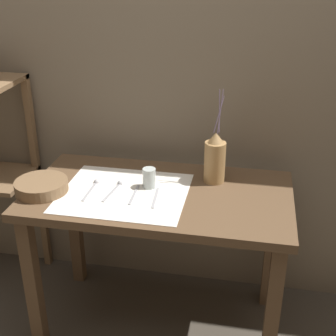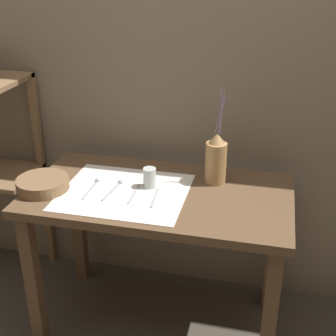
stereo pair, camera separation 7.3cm
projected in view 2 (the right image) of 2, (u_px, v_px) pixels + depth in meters
name	position (u px, v px, depth m)	size (l,w,h in m)	color
ground_plane	(160.00, 322.00, 2.44)	(12.00, 12.00, 0.00)	#473F35
stone_wall_back	(180.00, 74.00, 2.31)	(7.00, 0.06, 2.40)	#7A6B56
wooden_table	(159.00, 214.00, 2.16)	(1.19, 0.65, 0.77)	brown
linen_cloth	(124.00, 192.00, 2.10)	(0.56, 0.48, 0.00)	white
pitcher_with_flowers	(216.00, 160.00, 2.15)	(0.10, 0.10, 0.45)	#A87F4C
wooden_bowl	(43.00, 184.00, 2.11)	(0.24, 0.24, 0.05)	brown
glass_tumbler_near	(150.00, 178.00, 2.12)	(0.06, 0.06, 0.09)	#B7C1BC
spoon_outer	(95.00, 184.00, 2.16)	(0.02, 0.19, 0.02)	#A8A8AD
spoon_inner	(117.00, 186.00, 2.14)	(0.04, 0.19, 0.02)	#A8A8AD
fork_outer	(134.00, 194.00, 2.07)	(0.02, 0.18, 0.00)	#A8A8AD
fork_inner	(156.00, 198.00, 2.04)	(0.03, 0.18, 0.00)	#A8A8AD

